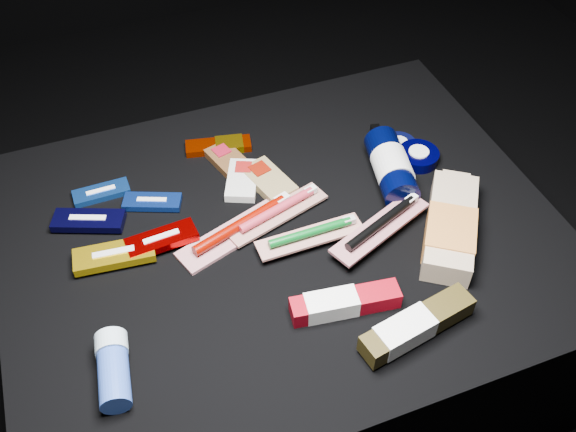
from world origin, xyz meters
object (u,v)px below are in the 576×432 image
object	(u,v)px
lotion_bottle	(391,167)
bodywash_bottle	(450,228)
toothpaste_carton_red	(340,303)
deodorant_stick	(113,368)

from	to	relation	value
lotion_bottle	bodywash_bottle	distance (m)	0.17
lotion_bottle	toothpaste_carton_red	bearing A→B (deg)	-119.03
bodywash_bottle	deodorant_stick	distance (m)	0.60
lotion_bottle	toothpaste_carton_red	world-z (taller)	lotion_bottle
lotion_bottle	bodywash_bottle	bearing A→B (deg)	-67.32
bodywash_bottle	toothpaste_carton_red	size ratio (longest dim) A/B	1.30
lotion_bottle	bodywash_bottle	world-z (taller)	lotion_bottle
bodywash_bottle	toothpaste_carton_red	bearing A→B (deg)	-128.55
lotion_bottle	toothpaste_carton_red	distance (m)	0.32
lotion_bottle	bodywash_bottle	size ratio (longest dim) A/B	0.92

